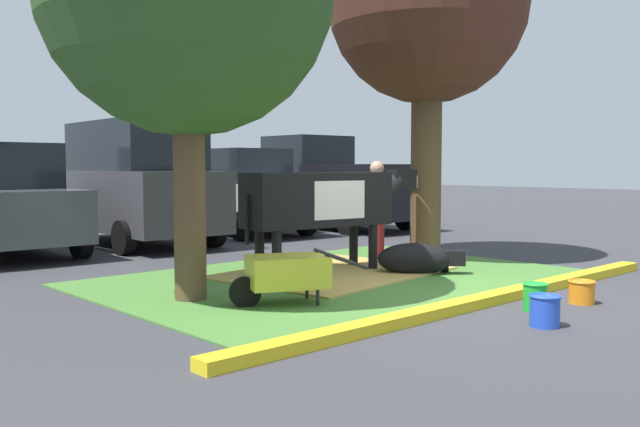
% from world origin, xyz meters
% --- Properties ---
extents(ground_plane, '(80.00, 80.00, 0.00)m').
position_xyz_m(ground_plane, '(0.00, 0.00, 0.00)').
color(ground_plane, '#38383D').
extents(grass_island, '(6.70, 4.67, 0.02)m').
position_xyz_m(grass_island, '(-0.10, 1.74, 0.01)').
color(grass_island, '#477A33').
rests_on(grass_island, ground).
extents(curb_yellow, '(7.90, 0.24, 0.12)m').
position_xyz_m(curb_yellow, '(-0.10, -0.75, 0.06)').
color(curb_yellow, yellow).
rests_on(curb_yellow, ground).
extents(hay_bedding, '(3.50, 2.81, 0.04)m').
position_xyz_m(hay_bedding, '(0.11, 2.05, 0.03)').
color(hay_bedding, tan).
rests_on(hay_bedding, ground).
extents(shade_tree_right, '(3.34, 3.34, 6.01)m').
position_xyz_m(shade_tree_right, '(2.32, 2.08, 4.27)').
color(shade_tree_right, brown).
rests_on(shade_tree_right, ground).
extents(cow_holstein, '(3.12, 1.02, 1.56)m').
position_xyz_m(cow_holstein, '(0.08, 2.23, 1.11)').
color(cow_holstein, black).
rests_on(cow_holstein, ground).
extents(calf_lying, '(1.14, 1.17, 0.48)m').
position_xyz_m(calf_lying, '(0.99, 1.18, 0.24)').
color(calf_lying, black).
rests_on(calf_lying, ground).
extents(person_handler, '(0.34, 0.52, 1.70)m').
position_xyz_m(person_handler, '(1.59, 2.54, 0.92)').
color(person_handler, maroon).
rests_on(person_handler, ground).
extents(wheelbarrow, '(1.56, 1.08, 0.63)m').
position_xyz_m(wheelbarrow, '(-1.86, 0.81, 0.39)').
color(wheelbarrow, gold).
rests_on(wheelbarrow, ground).
extents(bucket_blue, '(0.32, 0.32, 0.32)m').
position_xyz_m(bucket_blue, '(-0.61, -1.76, 0.17)').
color(bucket_blue, blue).
rests_on(bucket_blue, ground).
extents(bucket_green, '(0.29, 0.29, 0.32)m').
position_xyz_m(bucket_green, '(0.00, -1.31, 0.16)').
color(bucket_green, green).
rests_on(bucket_green, ground).
extents(bucket_orange, '(0.32, 0.32, 0.27)m').
position_xyz_m(bucket_orange, '(0.78, -1.47, 0.14)').
color(bucket_orange, orange).
rests_on(bucket_orange, ground).
extents(sedan_red, '(2.15, 4.46, 2.02)m').
position_xyz_m(sedan_red, '(-2.76, 7.79, 0.98)').
color(sedan_red, '#4C5156').
rests_on(sedan_red, ground).
extents(suv_dark_grey, '(2.25, 4.67, 2.52)m').
position_xyz_m(suv_dark_grey, '(-0.15, 7.68, 1.27)').
color(suv_dark_grey, '#3D3D42').
rests_on(suv_dark_grey, ground).
extents(sedan_blue, '(2.15, 4.46, 2.02)m').
position_xyz_m(sedan_blue, '(2.75, 8.06, 0.98)').
color(sedan_blue, '#B7B7BC').
rests_on(sedan_blue, ground).
extents(pickup_truck_black, '(2.37, 5.47, 2.42)m').
position_xyz_m(pickup_truck_black, '(5.46, 7.81, 1.11)').
color(pickup_truck_black, black).
rests_on(pickup_truck_black, ground).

